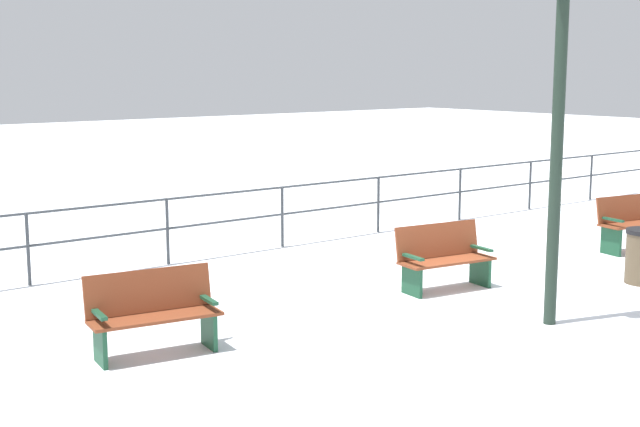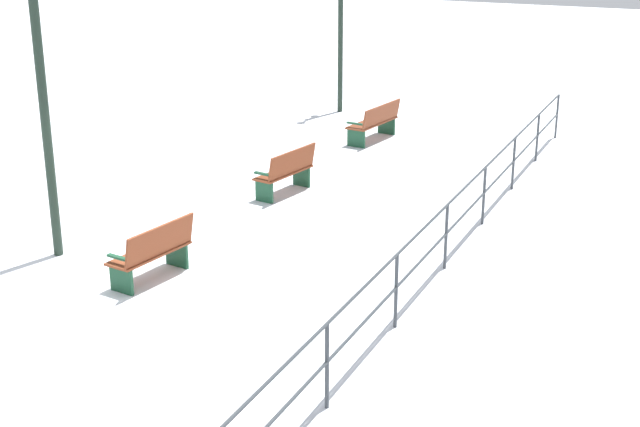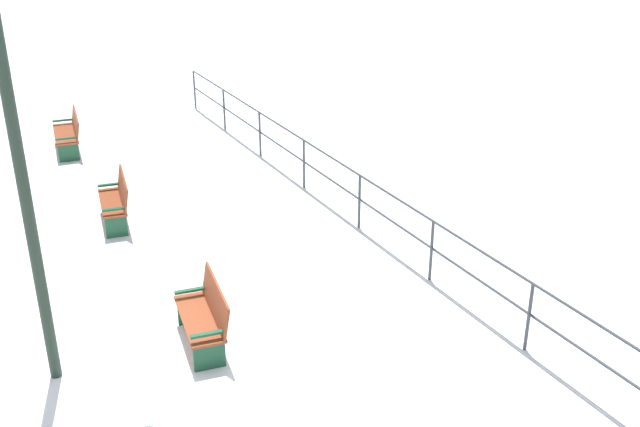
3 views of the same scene
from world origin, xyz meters
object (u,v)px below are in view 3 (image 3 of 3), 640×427
at_px(bench_third, 205,315).
at_px(lamppost_middle, 17,148).
at_px(bench_nearest, 69,132).
at_px(bench_second, 116,200).

height_order(bench_third, lamppost_middle, lamppost_middle).
bearing_deg(bench_third, lamppost_middle, 2.01).
distance_m(bench_nearest, bench_third, 9.14).
height_order(bench_nearest, lamppost_middle, lamppost_middle).
relative_size(bench_second, bench_third, 1.01).
xyz_separation_m(bench_third, lamppost_middle, (2.01, -0.23, 2.70)).
bearing_deg(lamppost_middle, bench_third, 173.40).
xyz_separation_m(bench_nearest, bench_second, (0.05, 4.57, 0.01)).
bearing_deg(lamppost_middle, bench_nearest, -102.64).
relative_size(bench_nearest, lamppost_middle, 0.34).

